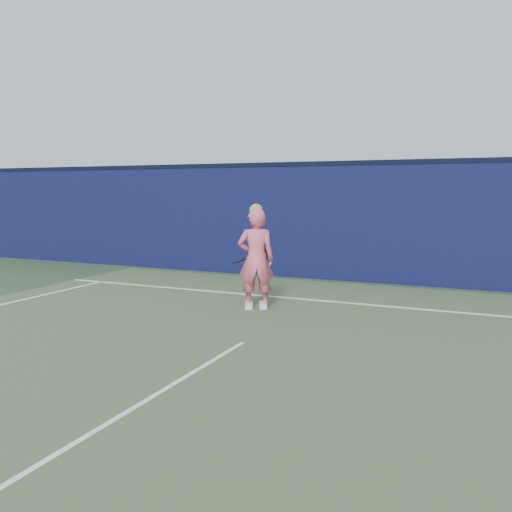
% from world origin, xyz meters
% --- Properties ---
extents(ground, '(80.00, 80.00, 0.00)m').
position_xyz_m(ground, '(0.00, 0.00, 0.00)').
color(ground, '#32492D').
rests_on(ground, ground).
extents(court_surface, '(11.00, 16.00, 0.01)m').
position_xyz_m(court_surface, '(0.00, -2.00, 0.00)').
color(court_surface, '#4B633E').
rests_on(court_surface, ground).
extents(backstop_wall, '(24.00, 0.40, 2.50)m').
position_xyz_m(backstop_wall, '(0.00, 6.50, 1.25)').
color(backstop_wall, '#0D113C').
rests_on(backstop_wall, ground).
extents(wall_cap, '(24.00, 0.42, 0.10)m').
position_xyz_m(wall_cap, '(0.00, 6.50, 2.55)').
color(wall_cap, black).
rests_on(wall_cap, backstop_wall).
extents(player, '(0.72, 0.62, 1.75)m').
position_xyz_m(player, '(-0.69, 2.99, 0.84)').
color(player, '#FF637D').
rests_on(player, ground).
extents(racket, '(0.61, 0.30, 0.34)m').
position_xyz_m(racket, '(-0.86, 3.39, 0.83)').
color(racket, black).
rests_on(racket, ground).
extents(court_lines, '(11.00, 12.04, 0.01)m').
position_xyz_m(court_lines, '(0.00, -0.33, 0.01)').
color(court_lines, white).
rests_on(court_lines, court_surface).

